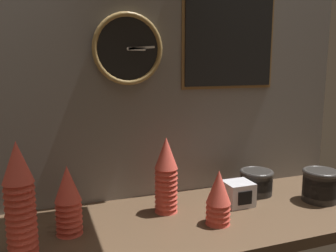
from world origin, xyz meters
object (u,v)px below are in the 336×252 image
at_px(bowl_stack_far_right, 320,184).
at_px(menu_board, 230,27).
at_px(cup_stack_center_right, 218,197).
at_px(napkin_dispenser, 238,194).
at_px(cup_stack_center, 166,175).
at_px(wall_clock, 128,49).
at_px(bowl_stack_right, 256,181).
at_px(cup_stack_far_left, 20,201).
at_px(cup_stack_left, 68,200).

relative_size(bowl_stack_far_right, menu_board, 0.27).
bearing_deg(cup_stack_center_right, napkin_dispenser, 38.47).
bearing_deg(cup_stack_center, napkin_dispenser, -7.48).
bearing_deg(wall_clock, bowl_stack_right, -13.22).
height_order(cup_stack_far_left, napkin_dispenser, cup_stack_far_left).
distance_m(bowl_stack_far_right, menu_board, 0.74).
height_order(cup_stack_center_right, wall_clock, wall_clock).
height_order(cup_stack_far_left, bowl_stack_far_right, cup_stack_far_left).
bearing_deg(bowl_stack_far_right, wall_clock, 158.69).
relative_size(cup_stack_center_right, napkin_dispenser, 1.81).
distance_m(cup_stack_left, cup_stack_center, 0.36).
relative_size(cup_stack_far_left, wall_clock, 1.24).
height_order(menu_board, napkin_dispenser, menu_board).
distance_m(cup_stack_left, wall_clock, 0.60).
relative_size(cup_stack_far_left, cup_stack_center, 1.20).
distance_m(wall_clock, menu_board, 0.45).
relative_size(cup_stack_left, wall_clock, 0.84).
bearing_deg(cup_stack_far_left, cup_stack_center, 17.89).
distance_m(cup_stack_far_left, napkin_dispenser, 0.80).
relative_size(cup_stack_center, bowl_stack_far_right, 2.01).
xyz_separation_m(cup_stack_far_left, bowl_stack_right, (0.92, 0.20, -0.11)).
bearing_deg(bowl_stack_right, menu_board, 119.90).
bearing_deg(cup_stack_center, cup_stack_center_right, -49.87).
bearing_deg(wall_clock, bowl_stack_far_right, -21.31).
height_order(wall_clock, menu_board, menu_board).
bearing_deg(bowl_stack_right, napkin_dispenser, -149.77).
height_order(cup_stack_center_right, bowl_stack_far_right, cup_stack_center_right).
xyz_separation_m(cup_stack_far_left, wall_clock, (0.40, 0.32, 0.43)).
xyz_separation_m(cup_stack_center, wall_clock, (-0.10, 0.16, 0.46)).
distance_m(bowl_stack_right, napkin_dispenser, 0.16).
relative_size(bowl_stack_right, bowl_stack_far_right, 1.00).
bearing_deg(menu_board, napkin_dispenser, -106.32).
xyz_separation_m(cup_stack_center_right, bowl_stack_right, (0.29, 0.20, -0.04)).
xyz_separation_m(cup_stack_left, cup_stack_far_left, (-0.14, -0.10, 0.06)).
bearing_deg(bowl_stack_far_right, cup_stack_center, 169.51).
bearing_deg(menu_board, cup_stack_left, -161.86).
height_order(bowl_stack_right, napkin_dispenser, bowl_stack_right).
distance_m(cup_stack_center_right, napkin_dispenser, 0.20).
height_order(bowl_stack_far_right, napkin_dispenser, bowl_stack_far_right).
bearing_deg(napkin_dispenser, cup_stack_center, 172.52).
xyz_separation_m(bowl_stack_right, menu_board, (-0.08, 0.13, 0.65)).
relative_size(cup_stack_left, cup_stack_far_left, 0.67).
height_order(cup_stack_center_right, bowl_stack_right, cup_stack_center_right).
height_order(cup_stack_center_right, cup_stack_far_left, cup_stack_far_left).
xyz_separation_m(menu_board, napkin_dispenser, (-0.06, -0.21, -0.65)).
distance_m(cup_stack_left, bowl_stack_right, 0.79).
distance_m(cup_stack_far_left, wall_clock, 0.67).
height_order(bowl_stack_far_right, menu_board, menu_board).
xyz_separation_m(bowl_stack_right, bowl_stack_far_right, (0.19, -0.16, 0.01)).
relative_size(cup_stack_center_right, cup_stack_far_left, 0.56).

